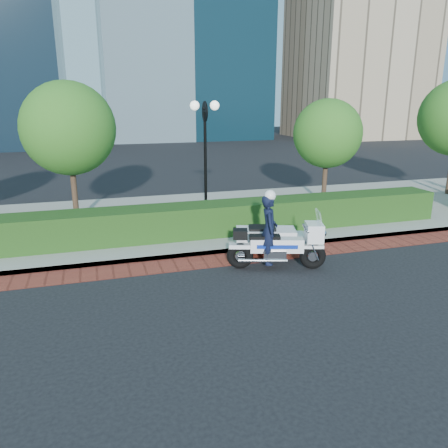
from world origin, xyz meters
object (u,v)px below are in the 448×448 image
object	(u,v)px
tree_c	(328,134)
police_motorcycle	(271,238)
lamppost	(205,143)
tree_b	(68,129)

from	to	relation	value
tree_c	police_motorcycle	bearing A→B (deg)	-130.22
police_motorcycle	lamppost	bearing A→B (deg)	116.99
lamppost	tree_c	distance (m)	5.65
tree_c	lamppost	bearing A→B (deg)	-166.70
lamppost	police_motorcycle	size ratio (longest dim) A/B	1.62
lamppost	tree_b	size ratio (longest dim) A/B	0.86
lamppost	tree_c	size ratio (longest dim) A/B	0.98
tree_b	police_motorcycle	size ratio (longest dim) A/B	1.88
tree_c	police_motorcycle	distance (m)	7.73
tree_b	tree_c	size ratio (longest dim) A/B	1.14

